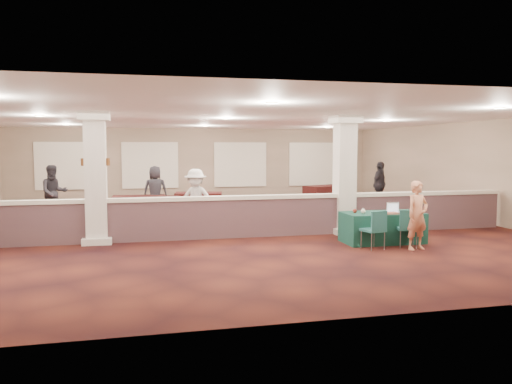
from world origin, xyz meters
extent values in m
plane|color=#491B12|center=(0.00, 0.00, 0.00)|extent=(16.00, 16.00, 0.00)
cube|color=#7D6E57|center=(0.00, 8.00, 1.60)|extent=(16.00, 0.04, 3.20)
cube|color=#7D6E57|center=(0.00, -8.00, 1.60)|extent=(16.00, 0.04, 3.20)
cube|color=#7D6E57|center=(8.00, 0.00, 1.60)|extent=(0.04, 16.00, 3.20)
cube|color=white|center=(0.00, 0.00, 3.20)|extent=(16.00, 16.00, 0.02)
cube|color=#563A42|center=(0.00, -1.50, 0.50)|extent=(15.60, 0.20, 1.00)
cube|color=silver|center=(0.00, -1.50, 1.05)|extent=(15.60, 0.28, 0.10)
cube|color=silver|center=(-3.50, -1.50, 1.60)|extent=(0.50, 0.50, 3.20)
cube|color=silver|center=(-3.50, -1.50, 0.08)|extent=(0.70, 0.70, 0.16)
cube|color=silver|center=(-3.50, -1.50, 3.10)|extent=(0.72, 0.72, 0.20)
cube|color=silver|center=(3.00, -1.50, 1.60)|extent=(0.50, 0.50, 3.20)
cube|color=silver|center=(3.00, -1.50, 0.08)|extent=(0.70, 0.70, 0.16)
cube|color=silver|center=(3.00, -1.50, 3.10)|extent=(0.72, 0.72, 0.20)
cylinder|color=brown|center=(-3.78, -1.50, 2.00)|extent=(0.12, 0.12, 0.18)
cylinder|color=#EEE5CA|center=(-3.78, -1.50, 2.00)|extent=(0.09, 0.09, 0.10)
cylinder|color=brown|center=(-3.22, -1.50, 2.00)|extent=(0.12, 0.12, 0.18)
cylinder|color=#EEE5CA|center=(-3.22, -1.50, 2.00)|extent=(0.09, 0.09, 0.10)
cube|color=#0F3A2D|center=(3.38, -3.00, 0.37)|extent=(1.96, 0.99, 0.75)
cube|color=#1B5151|center=(3.68, -3.66, 0.44)|extent=(0.57, 0.57, 0.06)
cube|color=#1B5151|center=(3.61, -3.85, 0.69)|extent=(0.43, 0.18, 0.43)
cylinder|color=gray|center=(3.44, -3.78, 0.21)|extent=(0.03, 0.03, 0.41)
cylinder|color=gray|center=(3.80, -3.90, 0.21)|extent=(0.03, 0.03, 0.41)
cylinder|color=gray|center=(3.56, -3.42, 0.21)|extent=(0.03, 0.03, 0.41)
cylinder|color=gray|center=(3.91, -3.54, 0.21)|extent=(0.03, 0.03, 0.41)
cube|color=#1B5151|center=(2.78, -3.70, 0.44)|extent=(0.54, 0.54, 0.06)
cube|color=#1B5151|center=(2.83, -3.90, 0.69)|extent=(0.43, 0.15, 0.43)
cylinder|color=gray|center=(2.64, -3.92, 0.21)|extent=(0.03, 0.03, 0.41)
cylinder|color=gray|center=(3.01, -3.84, 0.21)|extent=(0.03, 0.03, 0.41)
cylinder|color=gray|center=(2.56, -3.56, 0.21)|extent=(0.03, 0.03, 0.41)
cylinder|color=gray|center=(2.92, -3.47, 0.21)|extent=(0.03, 0.03, 0.41)
imported|color=tan|center=(3.75, -3.98, 0.79)|extent=(0.64, 0.50, 1.59)
cube|color=black|center=(-2.00, 2.83, 0.35)|extent=(1.79, 1.02, 0.70)
cube|color=black|center=(6.40, 0.30, 0.37)|extent=(1.87, 1.02, 0.74)
cube|color=black|center=(-2.50, 3.20, 0.36)|extent=(1.79, 0.93, 0.72)
cube|color=black|center=(-0.35, 4.18, 0.35)|extent=(1.83, 1.12, 0.70)
cube|color=black|center=(5.34, 6.04, 0.36)|extent=(2.00, 1.50, 0.73)
imported|color=black|center=(-5.21, 3.12, 0.89)|extent=(0.97, 0.73, 1.79)
imported|color=silver|center=(-0.91, 0.00, 0.87)|extent=(1.23, 0.92, 1.75)
imported|color=black|center=(6.50, 3.27, 0.91)|extent=(1.14, 1.10, 1.83)
imported|color=black|center=(-1.94, 3.50, 0.86)|extent=(0.91, 0.59, 1.72)
cube|color=silver|center=(3.69, -3.05, 0.76)|extent=(0.34, 0.24, 0.02)
cube|color=silver|center=(3.69, -2.94, 0.88)|extent=(0.34, 0.02, 0.23)
cube|color=#D2E1FC|center=(3.69, -2.94, 0.86)|extent=(0.31, 0.01, 0.19)
cube|color=#CD4C20|center=(3.43, -3.26, 0.76)|extent=(0.41, 0.31, 0.03)
sphere|color=beige|center=(2.81, -3.10, 0.80)|extent=(0.11, 0.11, 0.11)
sphere|color=maroon|center=(2.66, -2.94, 0.80)|extent=(0.10, 0.10, 0.10)
sphere|color=#515256|center=(2.92, -2.87, 0.80)|extent=(0.11, 0.11, 0.11)
cube|color=#B21313|center=(4.04, -3.29, 0.75)|extent=(0.12, 0.03, 0.01)
camera|label=1|loc=(-2.46, -14.20, 2.33)|focal=35.00mm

